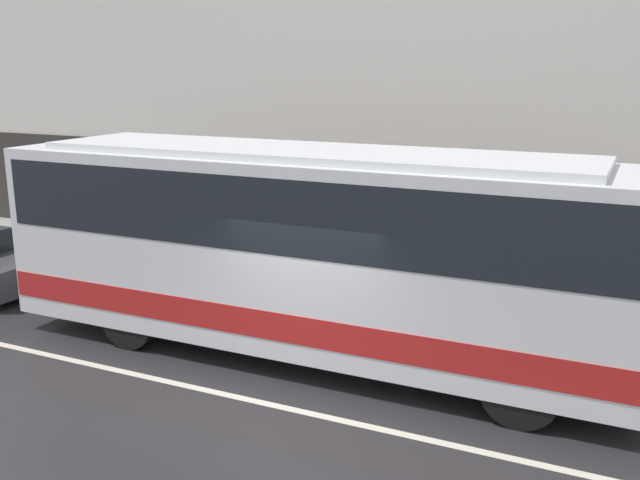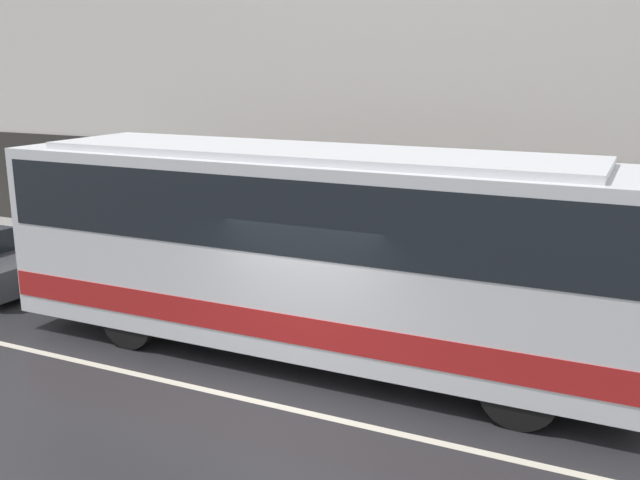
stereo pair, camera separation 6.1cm
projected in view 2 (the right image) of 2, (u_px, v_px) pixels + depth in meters
ground_plane at (280, 407)px, 10.15m from camera, size 60.00×60.00×0.00m
sidewalk at (406, 292)px, 15.03m from camera, size 60.00×3.19×0.17m
lane_stripe at (280, 407)px, 10.14m from camera, size 54.00×0.14×0.01m
transit_bus at (308, 241)px, 11.59m from camera, size 10.56×2.48×3.46m
pedestrian_waiting at (341, 255)px, 14.34m from camera, size 0.36×0.36×1.78m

